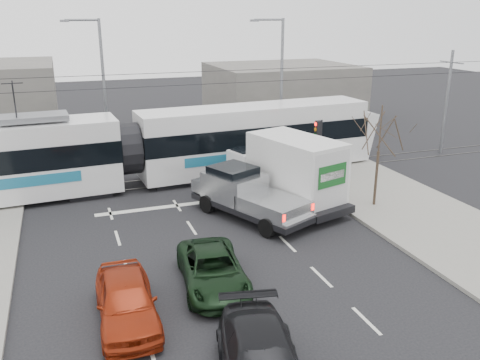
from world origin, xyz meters
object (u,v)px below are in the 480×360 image
object	(u,v)px
traffic_signal	(319,138)
street_lamp_near	(279,79)
tram	(127,150)
silver_pickup	(245,193)
bare_tree	(380,133)
box_truck	(287,171)
street_lamp_far	(101,82)
red_car	(126,300)
navy_pickup	(271,178)
green_car	(213,270)

from	to	relation	value
traffic_signal	street_lamp_near	bearing A→B (deg)	83.59
tram	silver_pickup	distance (m)	7.79
bare_tree	street_lamp_near	distance (m)	11.58
box_truck	traffic_signal	bearing A→B (deg)	20.86
street_lamp_far	box_truck	xyz separation A→B (m)	(7.80, -11.66, -3.34)
traffic_signal	box_truck	bearing A→B (deg)	-142.88
silver_pickup	box_truck	world-z (taller)	box_truck
red_car	traffic_signal	bearing A→B (deg)	41.52
street_lamp_far	street_lamp_near	bearing A→B (deg)	-9.87
box_truck	navy_pickup	size ratio (longest dim) A/B	1.55
green_car	red_car	xyz separation A→B (m)	(-3.16, -1.22, 0.12)
traffic_signal	street_lamp_far	distance (m)	14.47
bare_tree	traffic_signal	xyz separation A→B (m)	(-1.13, 4.00, -1.05)
green_car	navy_pickup	bearing A→B (deg)	61.61
bare_tree	street_lamp_far	world-z (taller)	street_lamp_far
box_truck	green_car	world-z (taller)	box_truck
bare_tree	silver_pickup	size ratio (longest dim) A/B	0.75
bare_tree	box_truck	distance (m)	4.83
box_truck	red_car	xyz separation A→B (m)	(-9.05, -7.84, -1.01)
box_truck	red_car	distance (m)	12.01
traffic_signal	street_lamp_far	size ratio (longest dim) A/B	0.40
street_lamp_near	red_car	world-z (taller)	street_lamp_near
tram	navy_pickup	world-z (taller)	tram
bare_tree	green_car	size ratio (longest dim) A/B	1.08
bare_tree	box_truck	bearing A→B (deg)	155.23
tram	bare_tree	bearing A→B (deg)	-36.76
traffic_signal	box_truck	world-z (taller)	traffic_signal
tram	box_truck	bearing A→B (deg)	-40.80
box_truck	street_lamp_far	bearing A→B (deg)	107.52
tram	silver_pickup	size ratio (longest dim) A/B	4.46
street_lamp_far	green_car	xyz separation A→B (m)	(1.92, -18.29, -4.47)
traffic_signal	green_car	size ratio (longest dim) A/B	0.78
bare_tree	box_truck	xyz separation A→B (m)	(-3.98, 1.84, -2.02)
box_truck	bare_tree	bearing A→B (deg)	-41.03
navy_pickup	bare_tree	bearing A→B (deg)	-49.60
green_car	silver_pickup	bearing A→B (deg)	66.56
street_lamp_near	street_lamp_far	xyz separation A→B (m)	(-11.50, 2.00, 0.00)
street_lamp_near	green_car	world-z (taller)	street_lamp_near
street_lamp_far	box_truck	size ratio (longest dim) A/B	1.19
street_lamp_near	box_truck	xyz separation A→B (m)	(-3.70, -9.66, -3.34)
box_truck	street_lamp_near	bearing A→B (deg)	52.80
red_car	tram	bearing A→B (deg)	83.39
bare_tree	red_car	distance (m)	14.66
tram	traffic_signal	bearing A→B (deg)	-21.71
street_lamp_far	tram	bearing A→B (deg)	-84.16
green_car	red_car	distance (m)	3.39
street_lamp_near	green_car	distance (m)	19.42
street_lamp_near	tram	world-z (taller)	street_lamp_near
traffic_signal	green_car	bearing A→B (deg)	-134.83
silver_pickup	traffic_signal	bearing A→B (deg)	4.40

